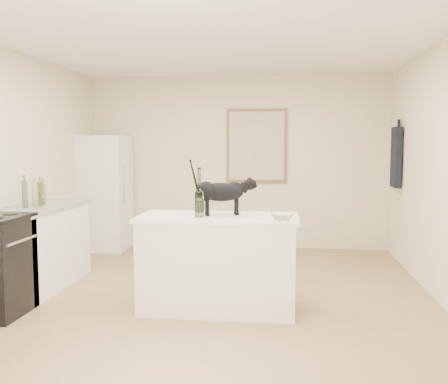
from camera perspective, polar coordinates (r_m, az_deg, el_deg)
floor at (r=5.09m, az=-1.51°, el=-12.47°), size 5.50×5.50×0.00m
ceiling at (r=4.96m, az=-1.59°, el=17.48°), size 5.50×5.50×0.00m
wall_back at (r=7.58m, az=1.49°, el=3.42°), size 4.50×0.00×4.50m
wall_front at (r=2.18m, az=-12.17°, el=-1.63°), size 4.50×0.00×4.50m
island_base at (r=4.77m, az=-0.67°, el=-8.33°), size 1.44×0.67×0.86m
island_top at (r=4.68m, az=-0.68°, el=-2.97°), size 1.50×0.70×0.04m
left_cabinets at (r=5.86m, az=-20.41°, el=-6.09°), size 0.60×1.40×0.86m
left_countertop at (r=5.79m, az=-20.56°, el=-1.72°), size 0.62×1.44×0.04m
fridge at (r=7.66m, az=-13.50°, el=-0.09°), size 0.68×0.68×1.70m
artwork_frame at (r=7.53m, az=3.76°, el=5.30°), size 0.90×0.03×1.10m
artwork_canvas at (r=7.51m, az=3.75°, el=5.30°), size 0.82×0.00×1.02m
hanging_garment at (r=7.01m, az=19.11°, el=3.78°), size 0.08×0.34×0.80m
black_cat at (r=4.71m, az=-0.36°, el=-0.28°), size 0.59×0.31×0.39m
wine_bottle at (r=4.58m, az=-2.84°, el=-0.38°), size 0.10×0.10×0.40m
glass_bowl at (r=4.46m, az=6.69°, el=-2.81°), size 0.23×0.23×0.05m
fridge_paper at (r=7.57m, az=-10.97°, el=3.75°), size 0.03×0.14×0.18m
counter_bottle_cluster at (r=5.78m, az=-20.80°, el=-0.22°), size 0.12×0.41×0.29m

